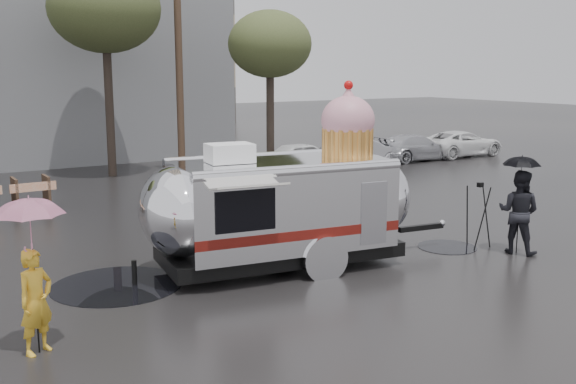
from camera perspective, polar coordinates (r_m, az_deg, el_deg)
ground at (r=14.00m, az=4.59°, el=-6.93°), size 120.00×120.00×0.00m
puddles at (r=17.67m, az=-1.69°, el=-3.18°), size 9.94×8.01×0.01m
utility_pole at (r=26.84m, az=-9.23°, el=11.32°), size 1.60×0.28×9.00m
tree_mid at (r=26.99m, az=-15.26°, el=14.74°), size 4.20×4.20×8.03m
tree_right at (r=27.54m, az=-1.54°, el=12.33°), size 3.36×3.36×6.42m
parked_cars at (r=30.31m, az=8.95°, el=3.83°), size 13.20×1.90×1.50m
airstream_trailer at (r=14.17m, az=-0.33°, el=-0.84°), size 7.37×3.11×4.00m
person_left at (r=10.70m, az=-20.57°, el=-8.68°), size 0.69×0.61×1.60m
umbrella_pink at (r=10.39m, az=-20.98°, el=-2.56°), size 1.23×1.23×2.39m
person_right at (r=16.15m, az=18.95°, el=-1.61°), size 0.84×1.05×1.92m
umbrella_black at (r=15.98m, az=19.15°, el=1.71°), size 1.05×1.05×2.26m
tripod at (r=16.36m, az=15.87°, el=-1.36°), size 0.57×0.65×1.57m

